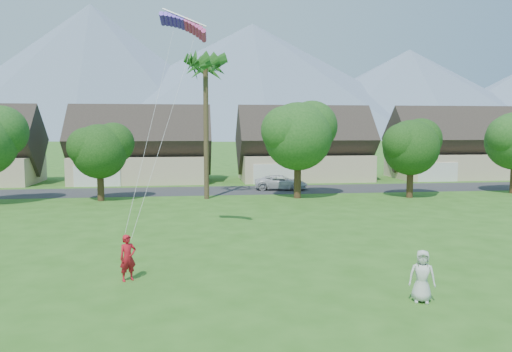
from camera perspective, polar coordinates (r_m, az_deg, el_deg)
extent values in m
plane|color=#2D6019|center=(16.59, 4.57, -16.66)|extent=(500.00, 500.00, 0.00)
cube|color=#2D2D30|center=(49.52, -3.52, -1.66)|extent=(90.00, 7.00, 0.01)
imported|color=#AF141F|center=(21.32, -14.44, -9.04)|extent=(0.83, 0.74, 1.91)
imported|color=silver|center=(19.22, 18.45, -10.80)|extent=(1.08, 0.89, 1.90)
imported|color=silver|center=(50.11, 2.89, -0.74)|extent=(5.60, 3.30, 1.46)
cone|color=slate|center=(281.32, -18.20, 11.22)|extent=(190.00, 190.00, 70.00)
cone|color=slate|center=(278.11, -0.40, 10.74)|extent=(240.00, 240.00, 62.00)
cone|color=slate|center=(301.93, 17.04, 8.95)|extent=(200.00, 200.00, 50.00)
cube|color=beige|center=(58.50, -12.95, 0.80)|extent=(15.00, 8.00, 3.00)
cube|color=#382D28|center=(58.33, -13.02, 4.02)|extent=(15.75, 8.15, 8.15)
cube|color=silver|center=(55.12, -17.70, -0.03)|extent=(4.80, 0.12, 2.20)
cube|color=beige|center=(59.69, 5.52, 1.01)|extent=(15.00, 8.00, 3.00)
cube|color=#382D28|center=(59.52, 5.55, 4.17)|extent=(15.75, 8.15, 8.15)
cube|color=silver|center=(54.95, 2.18, 0.22)|extent=(4.80, 0.12, 2.20)
cube|color=beige|center=(66.52, 21.70, 1.11)|extent=(15.00, 8.00, 3.00)
cube|color=#382D28|center=(66.37, 21.80, 3.94)|extent=(15.75, 8.15, 8.15)
cube|color=silver|center=(61.01, 20.07, 0.42)|extent=(4.80, 0.12, 2.20)
cylinder|color=#47301C|center=(44.52, -17.33, -1.33)|extent=(0.56, 0.56, 2.18)
sphere|color=#214916|center=(44.26, -17.44, 2.70)|extent=(4.62, 4.62, 4.62)
cylinder|color=#47301C|center=(44.26, 4.76, -0.71)|extent=(0.62, 0.62, 2.82)
sphere|color=#214916|center=(44.00, 4.80, 4.53)|extent=(5.98, 5.98, 5.98)
cylinder|color=#47301C|center=(46.48, 17.17, -0.96)|extent=(0.58, 0.58, 2.30)
sphere|color=#214916|center=(46.23, 17.29, 3.12)|extent=(4.90, 4.90, 4.90)
cylinder|color=#4C3D26|center=(43.53, -5.73, 5.23)|extent=(0.44, 0.44, 12.00)
sphere|color=#286021|center=(43.95, -5.81, 13.47)|extent=(3.00, 3.00, 3.00)
cube|color=#411BCB|center=(27.76, -9.53, 16.82)|extent=(1.47, 1.24, 0.50)
cube|color=#B4216E|center=(27.75, -6.75, 16.87)|extent=(1.47, 1.24, 0.50)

